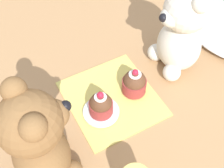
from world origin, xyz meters
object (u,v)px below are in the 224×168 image
at_px(teddy_bear_cream, 181,31).
at_px(teddy_bear_tan, 39,141).
at_px(saucer_plate, 101,112).
at_px(cupcake_near_cream_bear, 134,83).
at_px(cupcake_near_tan_bear, 101,105).

relative_size(teddy_bear_cream, teddy_bear_tan, 0.96).
xyz_separation_m(teddy_bear_cream, saucer_plate, (0.05, -0.23, -0.10)).
height_order(teddy_bear_cream, cupcake_near_cream_bear, teddy_bear_cream).
bearing_deg(saucer_plate, cupcake_near_cream_bear, 101.21).
xyz_separation_m(saucer_plate, cupcake_near_tan_bear, (-0.00, 0.00, 0.03)).
height_order(saucer_plate, cupcake_near_tan_bear, cupcake_near_tan_bear).
bearing_deg(saucer_plate, teddy_bear_cream, 101.32).
bearing_deg(cupcake_near_cream_bear, saucer_plate, -78.79).
relative_size(teddy_bear_tan, cupcake_near_cream_bear, 3.36).
xyz_separation_m(teddy_bear_tan, saucer_plate, (-0.07, 0.15, -0.11)).
bearing_deg(teddy_bear_cream, teddy_bear_tan, -70.78).
relative_size(cupcake_near_cream_bear, saucer_plate, 0.87).
xyz_separation_m(teddy_bear_cream, cupcake_near_tan_bear, (0.05, -0.23, -0.07)).
distance_m(saucer_plate, cupcake_near_tan_bear, 0.03).
bearing_deg(cupcake_near_cream_bear, cupcake_near_tan_bear, -78.79).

